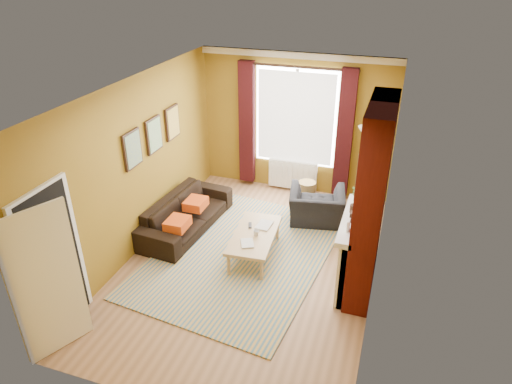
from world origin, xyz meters
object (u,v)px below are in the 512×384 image
armchair (317,206)px  wicker_stool (307,192)px  coffee_table (254,236)px  floor_lamp (363,146)px  sofa (186,214)px

armchair → wicker_stool: (-0.34, 0.70, -0.11)m
coffee_table → wicker_stool: coffee_table is taller
floor_lamp → wicker_stool: bearing=172.7°
floor_lamp → coffee_table: bearing=-125.4°
armchair → coffee_table: 1.56m
wicker_stool → coffee_table: bearing=-100.8°
armchair → sofa: bearing=13.5°
sofa → floor_lamp: (2.80, 1.54, 1.05)m
wicker_stool → floor_lamp: bearing=-7.3°
coffee_table → floor_lamp: bearing=50.4°
coffee_table → wicker_stool: bearing=75.0°
coffee_table → floor_lamp: 2.58m
armchair → floor_lamp: bearing=-149.3°
coffee_table → wicker_stool: 2.12m
sofa → coffee_table: 1.48m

